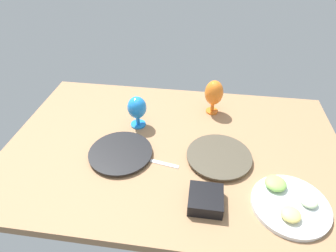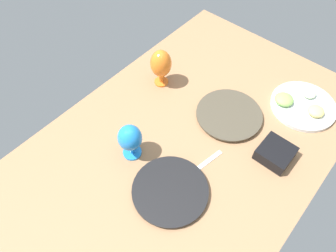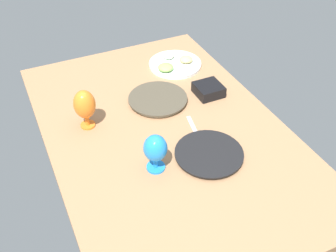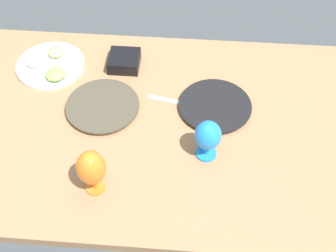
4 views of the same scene
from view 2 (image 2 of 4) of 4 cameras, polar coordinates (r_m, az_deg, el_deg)
ground_plane at (r=136.94cm, az=3.67°, el=-2.96°), size 160.00×104.00×4.00cm
dinner_plate_left at (r=122.35cm, az=0.40°, el=-11.57°), size 29.24×29.24×2.03cm
dinner_plate_right at (r=144.00cm, az=10.92°, el=1.95°), size 29.42×29.42×2.27cm
fruit_platter at (r=157.20cm, az=23.01°, el=3.55°), size 29.35×29.35×5.26cm
hurricane_glass_blue at (r=123.59cm, az=-6.86°, el=-2.29°), size 9.64×9.64×16.94cm
hurricane_glass_orange at (r=148.06cm, az=-1.28°, el=11.04°), size 9.91×9.91×19.30cm
square_bowl_black at (r=135.13cm, az=18.81°, el=-4.57°), size 13.10×13.10×5.46cm
fork_by_left_plate at (r=129.51cm, az=6.66°, el=-6.67°), size 18.03×5.02×0.60cm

